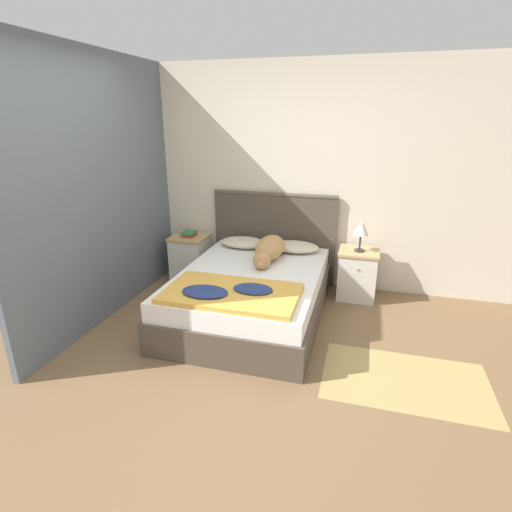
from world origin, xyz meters
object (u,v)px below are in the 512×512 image
at_px(nightstand_left, 190,257).
at_px(dog, 269,249).
at_px(pillow_left, 244,242).
at_px(table_lamp, 361,229).
at_px(book_stack, 189,234).
at_px(pillow_right, 295,247).
at_px(bed, 251,294).
at_px(nightstand_right, 357,274).

height_order(nightstand_left, dog, dog).
height_order(pillow_left, table_lamp, table_lamp).
distance_m(dog, book_stack, 1.16).
bearing_deg(pillow_right, nightstand_left, 178.85).
relative_size(bed, book_stack, 10.32).
distance_m(book_stack, table_lamp, 2.05).
distance_m(nightstand_left, dog, 1.21).
bearing_deg(pillow_right, nightstand_right, 2.15).
relative_size(bed, pillow_right, 3.55).
bearing_deg(nightstand_left, bed, -37.15).
xyz_separation_m(bed, book_stack, (-1.02, 0.77, 0.35)).
height_order(pillow_left, pillow_right, same).
bearing_deg(nightstand_right, table_lamp, -90.00).
relative_size(nightstand_left, book_stack, 2.97).
xyz_separation_m(bed, dog, (0.09, 0.41, 0.36)).
height_order(dog, table_lamp, table_lamp).
bearing_deg(pillow_left, nightstand_right, 1.15).
xyz_separation_m(bed, table_lamp, (1.02, 0.74, 0.57)).
bearing_deg(table_lamp, nightstand_right, 90.00).
relative_size(pillow_left, pillow_right, 1.00).
relative_size(pillow_right, dog, 0.64).
relative_size(pillow_right, book_stack, 2.91).
distance_m(pillow_right, book_stack, 1.33).
xyz_separation_m(nightstand_right, dog, (-0.93, -0.37, 0.32)).
bearing_deg(nightstand_right, dog, -158.60).
bearing_deg(dog, nightstand_right, 21.40).
bearing_deg(book_stack, bed, -37.05).
bearing_deg(dog, table_lamp, 19.83).
bearing_deg(nightstand_left, book_stack, -59.56).
xyz_separation_m(pillow_right, table_lamp, (0.71, -0.00, 0.26)).
distance_m(nightstand_right, pillow_right, 0.76).
height_order(bed, table_lamp, table_lamp).
xyz_separation_m(nightstand_left, dog, (1.11, -0.37, 0.32)).
xyz_separation_m(pillow_right, dog, (-0.22, -0.34, 0.06)).
relative_size(nightstand_right, pillow_left, 1.02).
distance_m(pillow_right, table_lamp, 0.76).
height_order(pillow_right, book_stack, book_stack).
xyz_separation_m(nightstand_left, book_stack, (0.00, -0.01, 0.31)).
relative_size(pillow_left, table_lamp, 1.60).
bearing_deg(nightstand_left, pillow_left, -2.15).
height_order(nightstand_right, book_stack, book_stack).
bearing_deg(nightstand_left, nightstand_right, 0.00).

